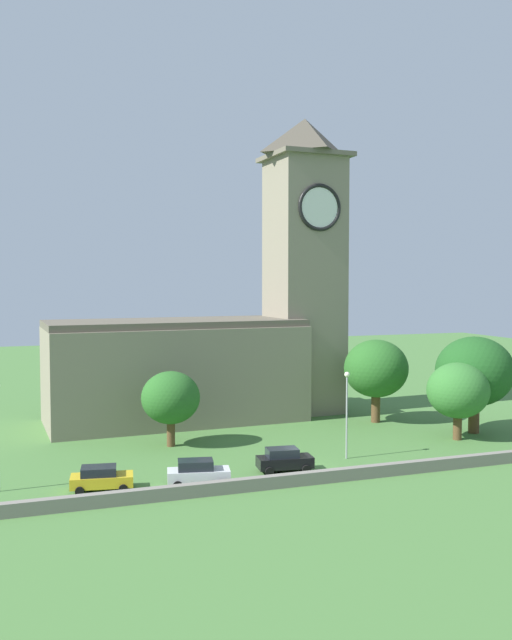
% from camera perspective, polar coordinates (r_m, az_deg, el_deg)
% --- Properties ---
extents(ground_plane, '(200.00, 200.00, 0.00)m').
position_cam_1_polar(ground_plane, '(69.27, -1.32, -9.09)').
color(ground_plane, '#477538').
extents(church, '(32.76, 12.03, 32.78)m').
position_cam_1_polar(church, '(74.96, -2.62, -0.82)').
color(church, gray).
rests_on(church, ground).
extents(quay_barrier, '(54.22, 0.70, 0.92)m').
position_cam_1_polar(quay_barrier, '(52.31, 5.38, -12.69)').
color(quay_barrier, gray).
rests_on(quay_barrier, ground).
extents(car_yellow, '(4.60, 2.83, 1.70)m').
position_cam_1_polar(car_yellow, '(51.48, -12.60, -12.55)').
color(car_yellow, gold).
rests_on(car_yellow, ground).
extents(car_white, '(4.77, 2.87, 1.93)m').
position_cam_1_polar(car_white, '(51.35, -4.80, -12.40)').
color(car_white, silver).
rests_on(car_white, ground).
extents(car_black, '(4.48, 2.60, 1.84)m').
position_cam_1_polar(car_black, '(54.94, 2.32, -11.39)').
color(car_black, black).
rests_on(car_black, ground).
extents(streetlamp_west_mid, '(0.44, 0.44, 7.27)m').
position_cam_1_polar(streetlamp_west_mid, '(58.39, 7.46, -6.62)').
color(streetlamp_west_mid, '#9EA0A5').
rests_on(streetlamp_west_mid, ground).
extents(tree_riverside_east, '(5.24, 5.24, 6.75)m').
position_cam_1_polar(tree_riverside_east, '(62.70, -7.02, -6.37)').
color(tree_riverside_east, brown).
rests_on(tree_riverside_east, ground).
extents(tree_churchyard, '(5.75, 5.75, 7.22)m').
position_cam_1_polar(tree_churchyard, '(67.38, 16.25, -5.59)').
color(tree_churchyard, brown).
rests_on(tree_churchyard, ground).
extents(tree_by_tower, '(6.68, 6.68, 8.66)m').
position_cam_1_polar(tree_by_tower, '(73.52, 9.83, -3.97)').
color(tree_by_tower, brown).
rests_on(tree_by_tower, ground).
extents(tree_riverside_west, '(7.50, 7.50, 9.40)m').
position_cam_1_polar(tree_riverside_west, '(70.62, 17.51, -4.07)').
color(tree_riverside_west, brown).
rests_on(tree_riverside_west, ground).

